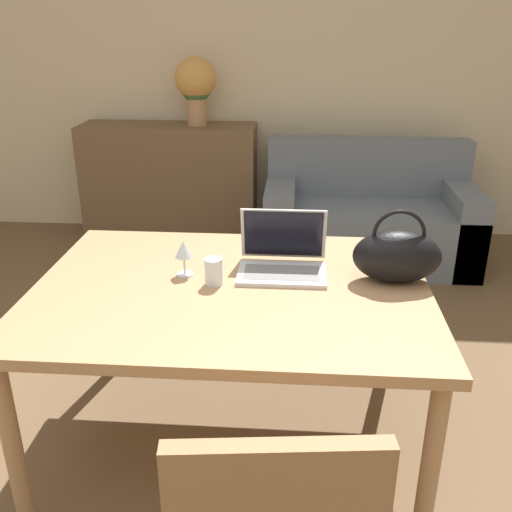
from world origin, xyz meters
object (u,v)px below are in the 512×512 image
at_px(flower_vase, 196,84).
at_px(wine_glass, 184,251).
at_px(couch, 368,220).
at_px(laptop, 283,255).
at_px(drinking_glass, 214,272).
at_px(handbag, 397,255).

bearing_deg(flower_vase, wine_glass, -81.65).
distance_m(couch, laptop, 2.02).
relative_size(laptop, wine_glass, 2.41).
bearing_deg(laptop, couch, 73.42).
bearing_deg(laptop, flower_vase, 107.61).
bearing_deg(wine_glass, drinking_glass, -30.79).
height_order(couch, laptop, laptop).
bearing_deg(wine_glass, handbag, 0.38).
relative_size(laptop, handbag, 1.04).
xyz_separation_m(wine_glass, flower_vase, (-0.34, 2.30, 0.36)).
height_order(laptop, handbag, handbag).
height_order(laptop, wine_glass, laptop).
xyz_separation_m(laptop, flower_vase, (-0.70, 2.22, 0.39)).
distance_m(laptop, wine_glass, 0.38).
height_order(wine_glass, handbag, handbag).
relative_size(laptop, flower_vase, 0.69).
bearing_deg(laptop, handbag, -10.12).
xyz_separation_m(laptop, wine_glass, (-0.37, -0.08, 0.04)).
height_order(handbag, flower_vase, flower_vase).
relative_size(couch, drinking_glass, 14.42).
distance_m(couch, drinking_glass, 2.24).
bearing_deg(wine_glass, couch, 64.68).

